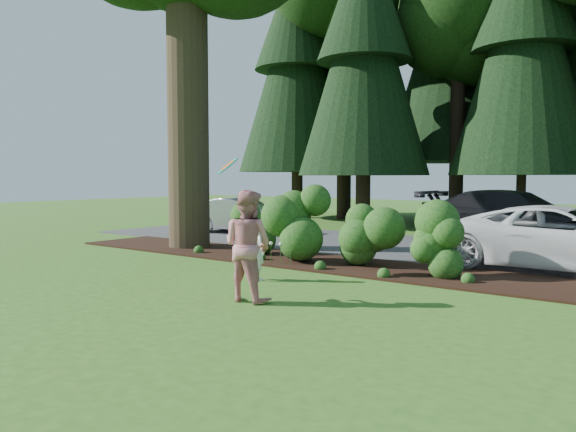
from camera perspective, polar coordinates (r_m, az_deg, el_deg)
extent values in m
plane|color=#2F5B1A|center=(11.83, -6.79, -6.57)|extent=(80.00, 80.00, 0.00)
cube|color=black|center=(14.31, 2.29, -4.60)|extent=(16.00, 2.50, 0.05)
cube|color=#38383A|center=(17.94, 10.08, -2.95)|extent=(22.00, 6.00, 0.03)
cylinder|color=#2E2117|center=(17.72, -10.19, 16.44)|extent=(1.24, 1.24, 12.00)
sphere|color=#133B12|center=(15.42, -3.92, -1.61)|extent=(1.08, 1.08, 1.08)
cylinder|color=black|center=(15.47, -3.92, -3.49)|extent=(0.08, 0.08, 0.30)
sphere|color=#133B12|center=(14.12, 1.06, -1.00)|extent=(1.35, 1.35, 1.35)
cylinder|color=black|center=(14.21, 1.05, -4.15)|extent=(0.08, 0.08, 0.30)
sphere|color=#133B12|center=(13.41, 8.05, -1.77)|extent=(1.26, 1.26, 1.26)
cylinder|color=black|center=(13.50, 8.02, -4.62)|extent=(0.08, 0.08, 0.30)
sphere|color=#133B12|center=(12.47, 14.84, -2.81)|extent=(1.17, 1.17, 1.17)
cylinder|color=black|center=(12.55, 14.80, -5.37)|extent=(0.08, 0.08, 0.30)
cylinder|color=#133B12|center=(13.96, -1.73, -3.88)|extent=(0.01, 0.01, 0.50)
sphere|color=white|center=(13.93, -1.73, -2.78)|extent=(0.09, 0.09, 0.09)
cylinder|color=#133B12|center=(13.78, -0.76, -3.99)|extent=(0.01, 0.01, 0.50)
sphere|color=white|center=(13.74, -0.76, -2.87)|extent=(0.09, 0.09, 0.09)
cylinder|color=#133B12|center=(13.60, 0.24, -4.10)|extent=(0.01, 0.01, 0.50)
sphere|color=white|center=(13.56, 0.24, -2.97)|extent=(0.09, 0.09, 0.09)
cylinder|color=black|center=(28.58, -1.06, 9.49)|extent=(0.50, 0.50, 9.80)
cone|color=black|center=(28.98, -1.06, 15.01)|extent=(6.16, 6.16, 10.50)
cone|color=black|center=(29.77, -1.07, 21.11)|extent=(4.48, 4.48, 6.30)
cylinder|color=black|center=(27.50, 3.75, 8.97)|extent=(0.50, 0.50, 9.10)
sphere|color=black|center=(28.53, 3.80, 20.22)|extent=(5.72, 5.72, 5.72)
cylinder|color=black|center=(26.49, 9.89, 10.63)|extent=(0.50, 0.50, 10.50)
cone|color=black|center=(27.00, 9.97, 16.97)|extent=(6.60, 6.60, 11.25)
cylinder|color=black|center=(23.78, 14.70, 9.20)|extent=(0.50, 0.50, 8.75)
cylinder|color=black|center=(23.91, 22.50, 11.96)|extent=(0.50, 0.50, 11.20)
cone|color=black|center=(24.58, 22.71, 19.36)|extent=(7.04, 7.04, 12.00)
cylinder|color=black|center=(31.50, 6.28, 10.24)|extent=(0.50, 0.50, 11.20)
cone|color=black|center=(32.01, 6.33, 15.94)|extent=(7.04, 7.04, 12.00)
cylinder|color=black|center=(28.58, 15.41, 10.06)|extent=(0.50, 0.50, 10.50)
cone|color=black|center=(29.06, 15.52, 15.95)|extent=(6.60, 6.60, 11.25)
imported|color=#A8A9AD|center=(21.42, -4.70, 0.06)|extent=(4.25, 2.20, 1.33)
imported|color=white|center=(14.18, 26.18, -2.06)|extent=(5.35, 2.51, 1.48)
imported|color=black|center=(18.85, 22.12, -0.17)|extent=(5.94, 2.41, 1.72)
imported|color=white|center=(11.79, -3.20, -3.43)|extent=(0.53, 0.42, 1.28)
imported|color=red|center=(9.79, -4.13, -3.01)|extent=(0.98, 0.78, 1.94)
cylinder|color=teal|center=(12.47, -6.17, 5.06)|extent=(0.65, 0.50, 0.53)
cylinder|color=orange|center=(12.47, -6.17, 5.13)|extent=(0.45, 0.35, 0.37)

